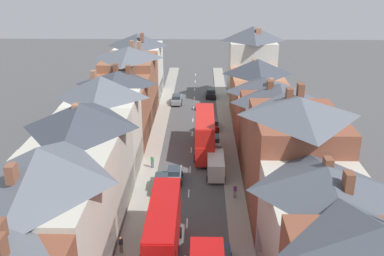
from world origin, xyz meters
TOP-DOWN VIEW (x-y plane):
  - pavement_left at (-5.10, 38.00)m, footprint 2.20×104.00m
  - pavement_right at (5.10, 38.00)m, footprint 2.20×104.00m
  - centre_line_dashes at (0.00, 36.00)m, footprint 0.14×97.80m
  - terrace_row_left at (-10.18, 29.45)m, footprint 8.00×85.41m
  - terrace_row_right at (10.18, 28.44)m, footprint 8.00×80.46m
  - double_decker_bus_mid_street at (-1.81, 18.33)m, footprint 2.74×10.80m
  - double_decker_bus_far_approaching at (1.79, 41.25)m, footprint 2.74×10.80m
  - car_near_blue at (-3.10, 62.50)m, footprint 1.90×4.19m
  - car_near_silver at (3.10, 66.72)m, footprint 1.90×4.26m
  - car_parked_right_a at (-1.80, 32.94)m, footprint 1.90×3.93m
  - car_mid_black at (3.10, 50.19)m, footprint 1.90×4.32m
  - car_mid_white at (3.10, 43.15)m, footprint 1.90×4.09m
  - car_far_grey at (-3.10, 30.88)m, footprint 1.90×4.52m
  - delivery_van at (3.10, 34.46)m, footprint 2.20×5.20m
  - pedestrian_mid_left at (-5.65, 19.01)m, footprint 0.36×0.22m
  - pedestrian_mid_right at (5.04, 28.90)m, footprint 0.36×0.22m
  - pedestrian_far_left at (-4.68, 36.16)m, footprint 0.36×0.22m

SIDE VIEW (x-z plane):
  - centre_line_dashes at x=0.00m, z-range 0.00..0.01m
  - pavement_left at x=-5.10m, z-range 0.00..0.14m
  - pavement_right at x=5.10m, z-range 0.00..0.14m
  - car_mid_black at x=3.10m, z-range 0.01..1.59m
  - car_far_grey at x=-3.10m, z-range 0.01..1.67m
  - car_mid_white at x=3.10m, z-range 0.00..1.68m
  - car_near_blue at x=-3.10m, z-range 0.00..1.68m
  - car_near_silver at x=3.10m, z-range 0.00..1.69m
  - car_parked_right_a at x=-1.80m, z-range 0.00..1.71m
  - pedestrian_mid_left at x=-5.65m, z-range 0.23..1.84m
  - pedestrian_mid_right at x=5.04m, z-range 0.23..1.84m
  - pedestrian_far_left at x=-4.68m, z-range 0.23..1.84m
  - delivery_van at x=3.10m, z-range 0.13..2.54m
  - double_decker_bus_mid_street at x=-1.81m, z-range 0.17..5.47m
  - double_decker_bus_far_approaching at x=1.79m, z-range 0.17..5.47m
  - terrace_row_right at x=10.18m, z-range -1.15..12.35m
  - terrace_row_left at x=-10.18m, z-range -0.38..11.84m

